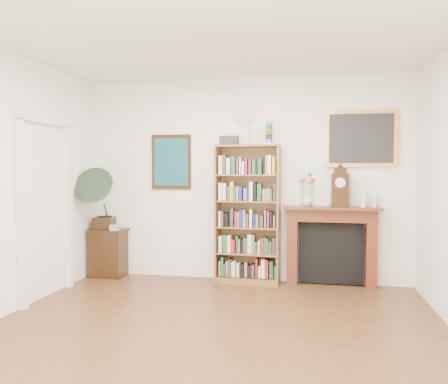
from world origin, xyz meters
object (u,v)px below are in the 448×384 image
object	(u,v)px
gramophone	(99,195)
mantel_clock	(340,188)
bookshelf	(248,206)
teacup	(326,204)
cd_stack	(115,228)
bottle_left	(364,198)
side_cabinet	(108,253)
fireplace	(331,239)
bottle_right	(374,199)
flower_vase	(307,200)

from	to	relation	value
gramophone	mantel_clock	xyz separation A→B (m)	(3.31, 0.15, 0.11)
bookshelf	teacup	size ratio (longest dim) A/B	26.28
bookshelf	gramophone	distance (m)	2.11
gramophone	teacup	distance (m)	3.14
mantel_clock	bookshelf	bearing A→B (deg)	176.84
cd_stack	bottle_left	distance (m)	3.40
side_cabinet	cd_stack	bearing A→B (deg)	-38.03
bottle_left	cd_stack	bearing A→B (deg)	-177.23
fireplace	bottle_right	xyz separation A→B (m)	(0.54, -0.03, 0.54)
side_cabinet	teacup	size ratio (longest dim) A/B	8.39
teacup	bottle_right	xyz separation A→B (m)	(0.61, 0.06, 0.07)
gramophone	bottle_left	xyz separation A→B (m)	(3.61, 0.13, -0.01)
bookshelf	bottle_right	xyz separation A→B (m)	(1.64, 0.05, 0.11)
fireplace	teacup	distance (m)	0.49
cd_stack	gramophone	bearing A→B (deg)	172.46
cd_stack	bottle_left	world-z (taller)	bottle_left
cd_stack	teacup	xyz separation A→B (m)	(2.90, 0.15, 0.36)
bookshelf	bottle_right	bearing A→B (deg)	4.90
gramophone	bottle_right	xyz separation A→B (m)	(3.74, 0.18, -0.03)
mantel_clock	flower_vase	bearing A→B (deg)	170.46
fireplace	flower_vase	distance (m)	0.61
side_cabinet	gramophone	xyz separation A→B (m)	(-0.08, -0.10, 0.84)
flower_vase	bottle_right	size ratio (longest dim) A/B	0.81
bookshelf	side_cabinet	distance (m)	2.14
side_cabinet	bottle_left	bearing A→B (deg)	1.22
cd_stack	bookshelf	bearing A→B (deg)	4.87
fireplace	mantel_clock	xyz separation A→B (m)	(0.10, -0.06, 0.69)
side_cabinet	flower_vase	size ratio (longest dim) A/B	4.26
bookshelf	cd_stack	xyz separation A→B (m)	(-1.86, -0.16, -0.32)
bookshelf	bottle_left	bearing A→B (deg)	3.30
mantel_clock	flower_vase	world-z (taller)	mantel_clock
gramophone	cd_stack	size ratio (longest dim) A/B	7.36
bookshelf	mantel_clock	size ratio (longest dim) A/B	4.25
gramophone	flower_vase	world-z (taller)	gramophone
bookshelf	mantel_clock	bearing A→B (deg)	4.10
teacup	bottle_right	world-z (taller)	bottle_right
flower_vase	teacup	world-z (taller)	flower_vase
gramophone	mantel_clock	size ratio (longest dim) A/B	1.74
bottle_right	mantel_clock	bearing A→B (deg)	-176.04
fireplace	gramophone	world-z (taller)	gramophone
flower_vase	bottle_left	world-z (taller)	bottle_left
mantel_clock	bottle_left	bearing A→B (deg)	-7.19
gramophone	cd_stack	distance (m)	0.52
side_cabinet	bottle_right	xyz separation A→B (m)	(3.66, 0.08, 0.81)
side_cabinet	flower_vase	distance (m)	2.92
teacup	bottle_left	bearing A→B (deg)	1.65
flower_vase	bottle_right	xyz separation A→B (m)	(0.86, -0.01, 0.02)
fireplace	bottle_left	world-z (taller)	bottle_left
fireplace	side_cabinet	bearing A→B (deg)	-177.07
bookshelf	flower_vase	world-z (taller)	bookshelf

